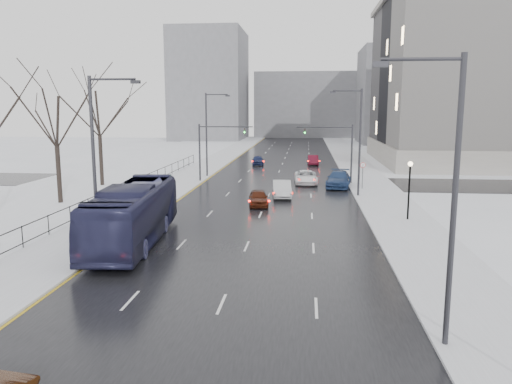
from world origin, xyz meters
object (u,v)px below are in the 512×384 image
(streetlight_l_far, at_px, (208,130))
(sedan_center_far, at_px, (258,160))
(sedan_right_near, at_px, (282,189))
(mast_signal_right, at_px, (342,147))
(tree_park_e, at_px, (102,186))
(no_uturn_sign, at_px, (363,168))
(streetlight_r_mid, at_px, (358,137))
(bus, at_px, (134,214))
(sedan_right_distant, at_px, (313,160))
(tree_park_d, at_px, (61,204))
(sedan_right_far, at_px, (339,179))
(sedan_right_cross, at_px, (306,177))
(streetlight_r_near, at_px, (448,189))
(sedan_center_near, at_px, (258,198))
(streetlight_l_near, at_px, (97,156))
(lamppost_r_mid, at_px, (409,182))
(mast_signal_left, at_px, (209,146))

(streetlight_l_far, height_order, sedan_center_far, streetlight_l_far)
(sedan_right_near, bearing_deg, mast_signal_right, 50.87)
(tree_park_e, xyz_separation_m, no_uturn_sign, (27.40, 0.00, 2.30))
(streetlight_r_mid, height_order, bus, streetlight_r_mid)
(tree_park_e, height_order, sedan_right_distant, tree_park_e)
(tree_park_d, height_order, sedan_right_far, tree_park_d)
(sedan_right_cross, bearing_deg, tree_park_d, -150.23)
(tree_park_d, height_order, sedan_right_near, tree_park_d)
(tree_park_e, bearing_deg, streetlight_l_far, 38.57)
(streetlight_r_near, height_order, streetlight_l_far, same)
(sedan_right_near, height_order, sedan_right_cross, sedan_right_near)
(tree_park_e, height_order, streetlight_r_mid, streetlight_r_mid)
(no_uturn_sign, xyz_separation_m, sedan_right_far, (-2.29, 1.55, -1.43))
(no_uturn_sign, height_order, sedan_right_far, no_uturn_sign)
(sedan_right_far, xyz_separation_m, sedan_right_distant, (-2.41, 20.63, -0.14))
(tree_park_d, distance_m, tree_park_e, 10.01)
(sedan_center_near, bearing_deg, sedan_right_far, 48.43)
(streetlight_r_near, height_order, sedan_right_distant, streetlight_r_near)
(streetlight_l_near, distance_m, mast_signal_right, 32.03)
(sedan_right_cross, bearing_deg, streetlight_l_far, 156.30)
(tree_park_d, height_order, lamppost_r_mid, tree_park_d)
(tree_park_d, distance_m, streetlight_l_far, 21.17)
(streetlight_r_near, bearing_deg, sedan_right_cross, 97.10)
(streetlight_r_mid, bearing_deg, streetlight_l_near, -129.24)
(bus, xyz_separation_m, sedan_right_near, (8.28, 16.73, -1.04))
(tree_park_d, distance_m, no_uturn_sign, 28.88)
(sedan_right_cross, relative_size, sedan_right_distant, 1.24)
(streetlight_l_near, xyz_separation_m, sedan_right_far, (15.07, 25.55, -4.74))
(streetlight_l_near, height_order, no_uturn_sign, streetlight_l_near)
(streetlight_l_far, height_order, bus, streetlight_l_far)
(streetlight_r_mid, distance_m, sedan_center_near, 11.30)
(streetlight_l_far, bearing_deg, sedan_right_distant, 48.22)
(mast_signal_right, bearing_deg, sedan_right_cross, -172.50)
(tree_park_d, relative_size, tree_park_e, 0.93)
(sedan_center_far, bearing_deg, no_uturn_sign, -64.76)
(lamppost_r_mid, height_order, sedan_right_far, lamppost_r_mid)
(streetlight_l_near, distance_m, sedan_center_far, 45.52)
(streetlight_l_far, bearing_deg, mast_signal_right, -14.48)
(sedan_right_far, xyz_separation_m, sedan_center_far, (-10.41, 19.46, -0.15))
(tree_park_d, height_order, streetlight_r_near, streetlight_r_near)
(lamppost_r_mid, bearing_deg, sedan_right_far, 104.75)
(streetlight_l_near, relative_size, sedan_right_far, 1.74)
(no_uturn_sign, height_order, sedan_center_far, no_uturn_sign)
(sedan_center_near, bearing_deg, sedan_right_distant, 73.61)
(tree_park_e, distance_m, lamppost_r_mid, 32.52)
(tree_park_d, bearing_deg, bus, -47.55)
(tree_park_e, xyz_separation_m, sedan_right_distant, (22.70, 22.18, 0.73))
(mast_signal_right, bearing_deg, streetlight_l_far, 165.52)
(lamppost_r_mid, xyz_separation_m, no_uturn_sign, (-1.80, 14.00, -0.64))
(streetlight_r_mid, distance_m, mast_signal_left, 17.50)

